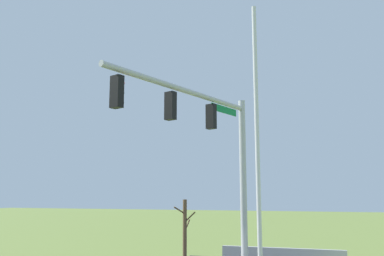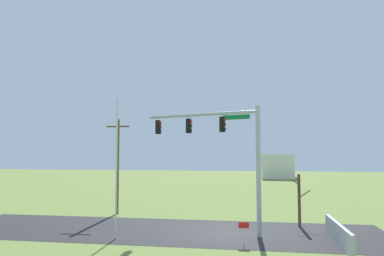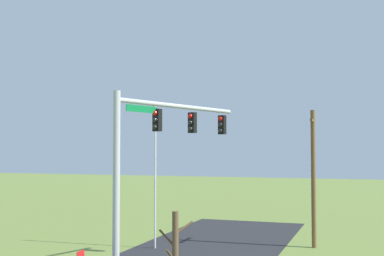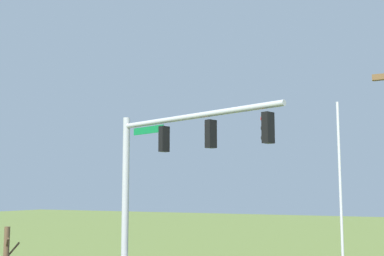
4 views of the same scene
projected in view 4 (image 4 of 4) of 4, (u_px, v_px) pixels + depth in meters
name	position (u px, v px, depth m)	size (l,w,h in m)	color
signal_mast	(162.00, 170.00, 18.66)	(7.52, 2.82, 7.75)	#B2B5BA
flagpole	(341.00, 211.00, 18.17)	(0.10, 0.10, 8.08)	silver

